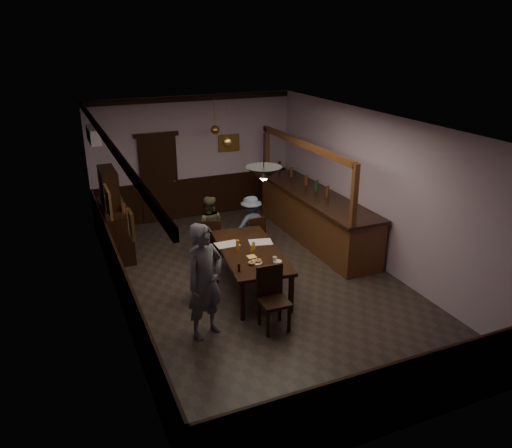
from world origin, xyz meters
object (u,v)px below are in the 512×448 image
chair_far_left (211,239)px  person_seated_left (209,227)px  chair_side (201,273)px  pendant_brass_mid (227,142)px  person_standing (205,281)px  soda_can (252,249)px  pendant_brass_far (215,130)px  pendant_iron (264,174)px  chair_near (272,295)px  coffee_cup (275,259)px  sideboard (115,221)px  bar_counter (315,215)px  chair_far_right (255,235)px  person_seated_right (251,224)px  dining_table (250,253)px

chair_far_left → person_seated_left: size_ratio=0.71×
chair_side → pendant_brass_mid: pendant_brass_mid is taller
person_standing → soda_can: bearing=17.8°
chair_far_left → pendant_brass_far: 2.77m
pendant_iron → pendant_brass_mid: same height
person_standing → chair_near: bearing=-33.7°
chair_side → person_seated_left: person_seated_left is taller
coffee_cup → pendant_brass_far: pendant_brass_far is taller
sideboard → bar_counter: (4.20, -0.94, -0.17)m
chair_far_right → person_seated_right: (0.02, 0.27, 0.13)m
person_standing → coffee_cup: bearing=-2.8°
chair_far_left → chair_near: size_ratio=0.91×
sideboard → person_seated_left: bearing=-26.0°
chair_side → chair_near: bearing=-133.5°
chair_side → bar_counter: size_ratio=0.23×
dining_table → coffee_cup: coffee_cup is taller
person_seated_left → coffee_cup: (0.46, -2.19, 0.14)m
person_standing → soda_can: person_standing is taller
chair_near → sideboard: size_ratio=0.55×
chair_far_right → pendant_brass_mid: (-0.31, 0.72, 1.81)m
chair_side → pendant_iron: (0.84, -0.72, 1.86)m
dining_table → chair_side: size_ratio=2.44×
person_seated_left → soda_can: person_seated_left is taller
pendant_brass_far → dining_table: bearing=-98.8°
chair_near → soda_can: 1.27m
chair_side → pendant_iron: size_ratio=1.29×
pendant_iron → pendant_brass_far: size_ratio=0.90×
chair_far_right → pendant_iron: size_ratio=1.21×
person_seated_right → pendant_iron: pendant_iron is taller
chair_far_left → chair_side: bearing=82.3°
dining_table → chair_near: size_ratio=2.27×
sideboard → pendant_brass_far: 3.07m
chair_near → pendant_brass_mid: 3.70m
person_seated_left → person_seated_right: (0.89, -0.11, -0.04)m
chair_side → pendant_brass_mid: 2.96m
chair_far_left → chair_far_right: size_ratio=1.04×
coffee_cup → bar_counter: bearing=53.8°
chair_side → person_seated_left: bearing=-8.1°
bar_counter → pendant_brass_far: bearing=133.9°
chair_far_left → sideboard: (-1.71, 1.13, 0.24)m
dining_table → person_seated_left: 1.61m
chair_near → person_seated_right: bearing=75.7°
soda_can → pendant_brass_mid: 2.52m
dining_table → soda_can: soda_can is taller
dining_table → coffee_cup: bearing=-70.8°
chair_side → bar_counter: 3.52m
chair_far_left → chair_far_right: bearing=-170.0°
person_seated_right → pendant_brass_far: 2.46m
chair_side → soda_can: size_ratio=7.88×
pendant_iron → soda_can: bearing=82.0°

